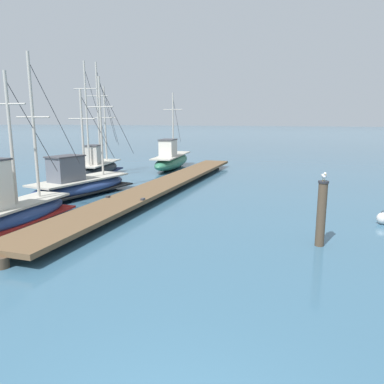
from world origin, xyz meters
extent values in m
cube|color=brown|center=(-6.53, 14.32, 0.37)|extent=(2.63, 21.39, 0.16)
cylinder|color=#4C3D2D|center=(-6.12, 3.66, 0.15)|extent=(0.36, 0.36, 0.29)
cylinder|color=#4C3D2D|center=(-6.32, 8.99, 0.15)|extent=(0.36, 0.36, 0.29)
cylinder|color=#4C3D2D|center=(-6.53, 14.32, 0.15)|extent=(0.36, 0.36, 0.29)
cylinder|color=#4C3D2D|center=(-6.74, 19.65, 0.15)|extent=(0.36, 0.36, 0.29)
cylinder|color=#4C3D2D|center=(-6.95, 24.98, 0.15)|extent=(0.36, 0.36, 0.29)
cube|color=#333338|center=(-7.17, 10.02, 0.49)|extent=(0.13, 0.20, 0.08)
cube|color=#333338|center=(-5.57, 10.09, 0.49)|extent=(0.13, 0.20, 0.08)
ellipsoid|color=navy|center=(-9.91, 11.87, 0.41)|extent=(2.72, 5.99, 0.82)
cube|color=#B2AD9E|center=(-9.91, 11.87, 0.78)|extent=(2.41, 5.39, 0.08)
cube|color=black|center=(-9.91, 11.87, 0.23)|extent=(2.73, 5.88, 0.08)
cube|color=#565B66|center=(-10.03, 11.01, 1.39)|extent=(1.15, 1.63, 1.13)
cube|color=#3D3D42|center=(-10.03, 11.01, 1.98)|extent=(1.25, 1.76, 0.06)
cylinder|color=#B2ADA3|center=(-9.86, 12.15, 2.94)|extent=(0.11, 0.11, 4.23)
cylinder|color=#B2ADA3|center=(-9.86, 12.15, 3.67)|extent=(1.70, 0.31, 0.06)
cylinder|color=#333338|center=(-9.70, 13.28, 3.15)|extent=(0.35, 2.18, 3.13)
cylinder|color=#B2ADA3|center=(-9.67, 13.44, 3.29)|extent=(0.11, 0.11, 4.93)
cylinder|color=#B2ADA3|center=(-9.67, 13.44, 4.27)|extent=(1.70, 0.31, 0.06)
cylinder|color=#333338|center=(-9.48, 14.76, 3.54)|extent=(0.40, 2.54, 3.65)
ellipsoid|color=#337556|center=(-9.73, 22.57, 0.51)|extent=(2.75, 7.49, 1.03)
cube|color=#B2AD9E|center=(-9.73, 22.57, 0.99)|extent=(2.44, 6.74, 0.08)
cube|color=silver|center=(-9.56, 21.48, 1.61)|extent=(1.19, 1.78, 1.17)
cube|color=#3D3D42|center=(-9.56, 21.48, 2.22)|extent=(1.28, 1.93, 0.06)
cylinder|color=#B2ADA3|center=(-9.79, 22.93, 3.30)|extent=(0.11, 0.11, 4.54)
cylinder|color=#B2ADA3|center=(-9.79, 22.93, 4.36)|extent=(1.46, 0.29, 0.06)
cylinder|color=#333338|center=(-9.98, 24.14, 3.53)|extent=(0.39, 2.34, 3.36)
ellipsoid|color=navy|center=(-8.65, 6.46, 0.40)|extent=(1.93, 5.23, 0.80)
cube|color=#B2AD9E|center=(-8.65, 6.46, 0.76)|extent=(1.70, 4.70, 0.08)
cube|color=#B21E19|center=(-8.65, 6.46, 0.22)|extent=(1.94, 5.13, 0.08)
cylinder|color=#B2ADA3|center=(-8.67, 6.72, 3.01)|extent=(0.11, 0.11, 4.41)
cylinder|color=#B2ADA3|center=(-8.67, 6.72, 4.15)|extent=(1.42, 0.16, 0.06)
cylinder|color=#333338|center=(-8.75, 7.91, 3.23)|extent=(0.18, 2.29, 3.27)
cylinder|color=#B2ADA3|center=(-8.75, 7.87, 3.40)|extent=(0.11, 0.11, 5.19)
cylinder|color=#B2ADA3|center=(-8.75, 7.87, 3.73)|extent=(1.42, 0.16, 0.06)
cylinder|color=#333338|center=(-8.85, 9.27, 3.66)|extent=(0.21, 2.69, 3.84)
ellipsoid|color=black|center=(-12.60, 17.33, 0.45)|extent=(2.66, 5.35, 0.90)
cube|color=#B2AD9E|center=(-12.60, 17.33, 0.86)|extent=(2.36, 4.81, 0.08)
cube|color=#19234C|center=(-12.60, 17.33, 0.25)|extent=(2.65, 5.26, 0.08)
cube|color=#B7B2A8|center=(-12.43, 16.58, 1.46)|extent=(1.03, 1.24, 1.13)
cube|color=#3D3D42|center=(-12.43, 16.58, 2.05)|extent=(1.11, 1.33, 0.06)
cylinder|color=#B2ADA3|center=(-12.66, 17.58, 4.03)|extent=(0.11, 0.11, 6.26)
cylinder|color=#B2ADA3|center=(-12.66, 17.58, 5.09)|extent=(1.37, 0.37, 0.06)
cylinder|color=#333338|center=(-13.04, 19.23, 4.34)|extent=(0.75, 3.17, 4.63)
cylinder|color=#B2ADA3|center=(-12.92, 18.71, 3.36)|extent=(0.11, 0.11, 4.92)
cylinder|color=#B2ADA3|center=(-12.92, 18.71, 3.76)|extent=(1.37, 0.37, 0.06)
cylinder|color=#333338|center=(-13.22, 20.00, 3.61)|extent=(0.60, 2.50, 3.64)
cylinder|color=#B2ADA3|center=(-12.26, 15.83, 3.93)|extent=(0.11, 0.11, 6.06)
cylinder|color=#B2ADA3|center=(-12.26, 15.83, 5.40)|extent=(1.37, 0.37, 0.06)
cylinder|color=#333338|center=(-12.63, 17.42, 4.23)|extent=(0.73, 3.08, 4.48)
cylinder|color=#4C3D2D|center=(1.27, 8.19, 0.97)|extent=(0.26, 0.26, 1.93)
cylinder|color=#28282D|center=(1.27, 8.19, 1.90)|extent=(0.30, 0.30, 0.06)
cylinder|color=gold|center=(1.30, 8.20, 1.97)|extent=(0.01, 0.01, 0.07)
cylinder|color=gold|center=(1.25, 8.19, 1.97)|extent=(0.01, 0.01, 0.07)
ellipsoid|color=white|center=(1.27, 8.19, 2.07)|extent=(0.18, 0.30, 0.13)
ellipsoid|color=silver|center=(1.32, 8.22, 2.08)|extent=(0.08, 0.24, 0.09)
ellipsoid|color=#383838|center=(1.29, 8.33, 2.08)|extent=(0.04, 0.07, 0.04)
ellipsoid|color=silver|center=(1.21, 8.20, 2.08)|extent=(0.08, 0.24, 0.09)
ellipsoid|color=#383838|center=(1.19, 8.31, 2.08)|extent=(0.04, 0.07, 0.04)
cone|color=white|center=(1.24, 8.34, 2.07)|extent=(0.09, 0.09, 0.07)
sphere|color=white|center=(1.30, 8.08, 2.16)|extent=(0.08, 0.08, 0.08)
cone|color=gold|center=(1.31, 8.03, 2.15)|extent=(0.03, 0.05, 0.02)
sphere|color=silver|center=(3.29, 11.38, 0.21)|extent=(0.42, 0.42, 0.42)
torus|color=black|center=(3.29, 11.38, 0.42)|extent=(0.14, 0.02, 0.14)
camera|label=1|loc=(1.40, -2.80, 3.66)|focal=34.48mm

